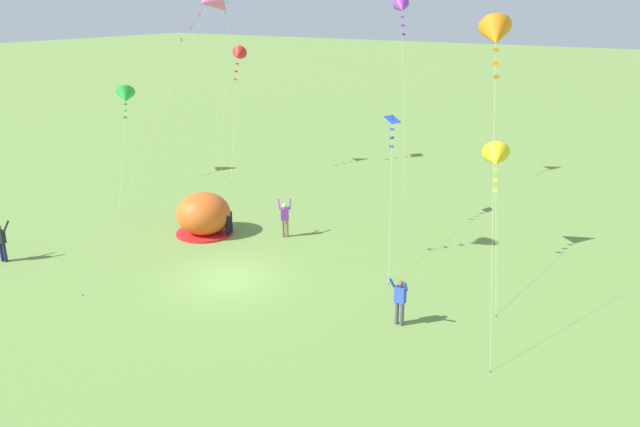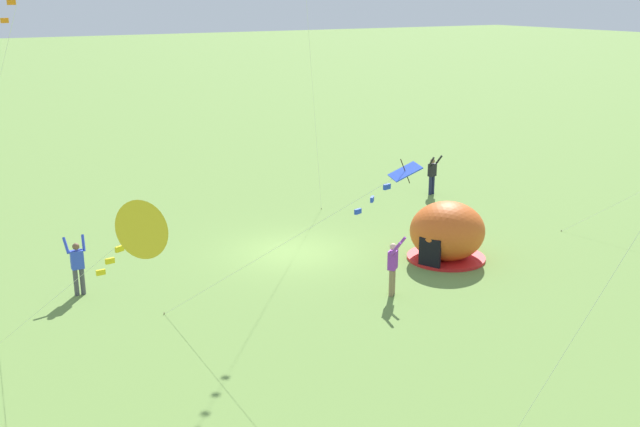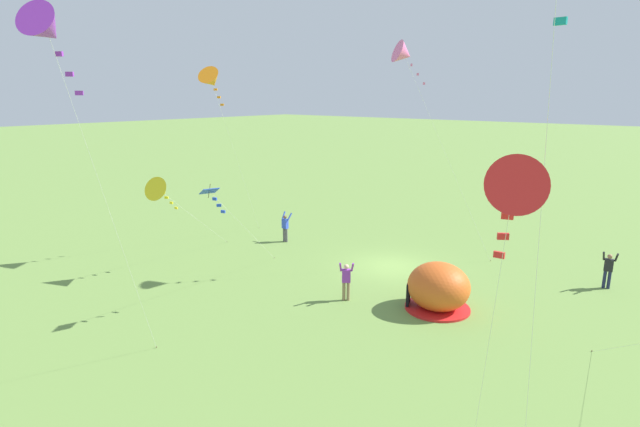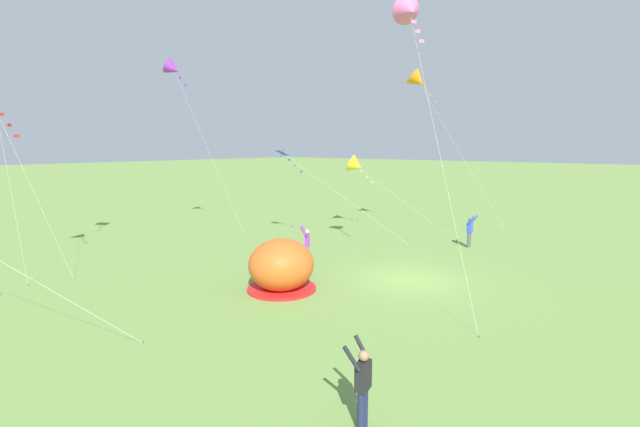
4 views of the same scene
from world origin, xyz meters
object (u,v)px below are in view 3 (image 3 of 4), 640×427
at_px(person_strolling, 346,280).
at_px(kite_yellow, 160,191).
at_px(kite_pink, 404,54).
at_px(person_near_tent, 608,269).
at_px(popup_tent, 438,288).
at_px(kite_orange, 211,80).
at_px(kite_blue, 214,197).
at_px(kite_red, 513,190).
at_px(kite_purple, 46,29).
at_px(person_far_back, 285,226).

distance_m(person_strolling, kite_yellow, 10.25).
bearing_deg(kite_pink, person_near_tent, -155.92).
relative_size(person_strolling, kite_pink, 0.16).
height_order(popup_tent, kite_orange, kite_orange).
xyz_separation_m(kite_blue, kite_red, (-13.41, 4.62, 2.61)).
xyz_separation_m(kite_blue, kite_purple, (-3.06, 7.09, 5.59)).
distance_m(popup_tent, kite_yellow, 14.11).
height_order(person_far_back, kite_blue, kite_blue).
bearing_deg(person_near_tent, kite_pink, 24.08).
height_order(person_far_back, kite_yellow, kite_yellow).
xyz_separation_m(popup_tent, kite_purple, (4.02, 13.34, 9.64)).
height_order(popup_tent, person_near_tent, popup_tent).
height_order(person_strolling, kite_purple, kite_purple).
bearing_deg(popup_tent, kite_red, 120.21).
bearing_deg(kite_blue, person_far_back, -61.81).
height_order(person_near_tent, kite_red, kite_red).
bearing_deg(person_near_tent, popup_tent, 54.90).
relative_size(popup_tent, kite_orange, 0.26).
xyz_separation_m(person_far_back, kite_blue, (-5.08, 9.47, 4.05)).
xyz_separation_m(person_strolling, kite_yellow, (9.06, 3.35, 3.45)).
bearing_deg(kite_purple, kite_blue, -66.65).
height_order(person_near_tent, kite_pink, kite_pink).
bearing_deg(person_strolling, person_far_back, -30.43).
relative_size(person_strolling, person_far_back, 1.00).
bearing_deg(person_near_tent, kite_red, 93.59).
xyz_separation_m(person_far_back, kite_purple, (-8.14, 16.57, 9.64)).
distance_m(person_near_tent, kite_blue, 18.78).
bearing_deg(kite_blue, kite_red, 160.99).
bearing_deg(kite_pink, person_strolling, 94.67).
distance_m(person_far_back, kite_blue, 11.49).
bearing_deg(person_near_tent, person_strolling, 46.09).
bearing_deg(kite_blue, person_strolling, -127.64).
bearing_deg(person_strolling, kite_pink, -85.33).
bearing_deg(kite_red, kite_orange, -26.48).
distance_m(person_near_tent, kite_purple, 24.63).
bearing_deg(person_far_back, kite_orange, 73.09).
relative_size(person_strolling, kite_yellow, 0.28).
relative_size(person_near_tent, kite_red, 0.23).
distance_m(kite_orange, kite_blue, 9.55).
distance_m(person_near_tent, kite_yellow, 22.09).
xyz_separation_m(person_strolling, kite_pink, (0.41, -5.03, 10.03)).
height_order(person_near_tent, kite_orange, kite_orange).
distance_m(kite_red, kite_yellow, 20.12).
bearing_deg(kite_pink, person_far_back, 0.19).
height_order(kite_blue, kite_pink, kite_pink).
bearing_deg(kite_yellow, popup_tent, -157.98).
height_order(person_far_back, kite_orange, kite_orange).
distance_m(person_near_tent, kite_pink, 14.24).
bearing_deg(kite_orange, popup_tent, -175.67).
relative_size(person_strolling, kite_orange, 0.18).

